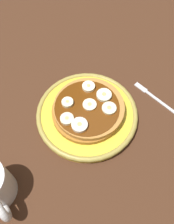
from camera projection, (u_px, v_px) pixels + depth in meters
ground_plane at (87, 119)px, 59.77cm from camera, size 140.00×140.00×3.00cm
plate at (87, 114)px, 57.49cm from camera, size 23.90×23.90×2.12cm
pancake_stack at (88, 108)px, 56.05cm from camera, size 16.41×16.36×2.65cm
banana_slice_0 at (89, 104)px, 54.87cm from camera, size 3.15×3.15×0.70cm
banana_slice_1 at (67, 119)px, 52.80cm from camera, size 2.98×2.98×0.97cm
banana_slice_2 at (109, 108)px, 54.23cm from camera, size 3.26×3.26×0.78cm
banana_slice_3 at (80, 125)px, 51.93cm from camera, size 3.53×3.53×1.08cm
banana_slice_4 at (68, 103)px, 54.87cm from camera, size 2.67×2.67×1.02cm
banana_slice_5 at (89, 87)px, 57.11cm from camera, size 3.01×3.01×1.03cm
banana_slice_6 at (103, 94)px, 56.02cm from camera, size 3.49×3.49×1.01cm
fork at (153, 96)px, 61.16cm from camera, size 13.02×2.64×0.50cm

